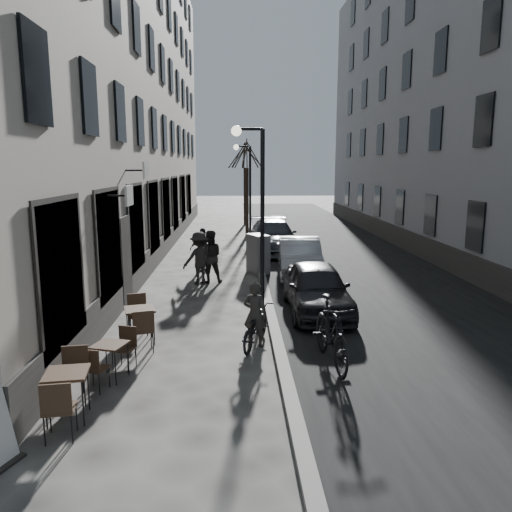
{
  "coord_description": "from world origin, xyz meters",
  "views": [
    {
      "loc": [
        -0.72,
        -7.66,
        4.04
      ],
      "look_at": [
        -0.23,
        4.67,
        1.8
      ],
      "focal_mm": 35.0,
      "sensor_mm": 36.0,
      "label": 1
    }
  ],
  "objects": [
    {
      "name": "bistro_set_c",
      "position": [
        -2.95,
        3.47,
        0.5
      ],
      "size": [
        0.88,
        1.69,
        0.97
      ],
      "rotation": [
        0.0,
        0.0,
        0.28
      ],
      "color": "#2F2115",
      "rests_on": "ground"
    },
    {
      "name": "bistro_set_a",
      "position": [
        -3.44,
        -0.08,
        0.49
      ],
      "size": [
        0.74,
        1.66,
        0.96
      ],
      "rotation": [
        0.0,
        0.0,
        0.13
      ],
      "color": "#2F2115",
      "rests_on": "ground"
    },
    {
      "name": "ground",
      "position": [
        0.0,
        0.0,
        0.0
      ],
      "size": [
        120.0,
        120.0,
        0.0
      ],
      "primitive_type": "plane",
      "color": "#34312F",
      "rests_on": "ground"
    },
    {
      "name": "bicycle",
      "position": [
        -0.31,
        3.14,
        0.46
      ],
      "size": [
        1.12,
        1.84,
        0.91
      ],
      "primitive_type": "imported",
      "rotation": [
        0.0,
        0.0,
        2.82
      ],
      "color": "black",
      "rests_on": "ground"
    },
    {
      "name": "pedestrian_near",
      "position": [
        -1.65,
        9.46,
        0.92
      ],
      "size": [
        0.96,
        0.79,
        1.84
      ],
      "primitive_type": "imported",
      "rotation": [
        0.0,
        0.0,
        3.25
      ],
      "color": "black",
      "rests_on": "ground"
    },
    {
      "name": "car_mid",
      "position": [
        1.6,
        10.35,
        0.7
      ],
      "size": [
        1.7,
        4.31,
        1.4
      ],
      "primitive_type": "imported",
      "rotation": [
        0.0,
        0.0,
        -0.05
      ],
      "color": "#9B9EA3",
      "rests_on": "ground"
    },
    {
      "name": "car_near",
      "position": [
        1.5,
        5.69,
        0.7
      ],
      "size": [
        1.65,
        4.09,
        1.39
      ],
      "primitive_type": "imported",
      "rotation": [
        0.0,
        0.0,
        0.0
      ],
      "color": "black",
      "rests_on": "ground"
    },
    {
      "name": "pedestrian_mid",
      "position": [
        -2.0,
        9.23,
        0.91
      ],
      "size": [
        1.35,
        1.13,
        1.82
      ],
      "primitive_type": "imported",
      "rotation": [
        0.0,
        0.0,
        3.61
      ],
      "color": "black",
      "rests_on": "ground"
    },
    {
      "name": "tree_far",
      "position": [
        -0.1,
        27.0,
        4.66
      ],
      "size": [
        2.4,
        2.4,
        5.7
      ],
      "color": "black",
      "rests_on": "ground"
    },
    {
      "name": "building_right",
      "position": [
        9.5,
        16.5,
        8.0
      ],
      "size": [
        4.0,
        35.0,
        16.0
      ],
      "primitive_type": "cube",
      "color": "gray",
      "rests_on": "ground"
    },
    {
      "name": "bistro_set_b",
      "position": [
        -3.14,
        1.46,
        0.43
      ],
      "size": [
        0.78,
        1.46,
        0.84
      ],
      "rotation": [
        0.0,
        0.0,
        -0.3
      ],
      "color": "#2F2115",
      "rests_on": "ground"
    },
    {
      "name": "streetlamp_near",
      "position": [
        -0.17,
        6.0,
        3.16
      ],
      "size": [
        0.9,
        0.28,
        5.09
      ],
      "color": "black",
      "rests_on": "ground"
    },
    {
      "name": "car_far",
      "position": [
        1.0,
        15.56,
        0.75
      ],
      "size": [
        2.21,
        5.23,
        1.51
      ],
      "primitive_type": "imported",
      "rotation": [
        0.0,
        0.0,
        0.02
      ],
      "color": "#33363C",
      "rests_on": "ground"
    },
    {
      "name": "cyclist_rider",
      "position": [
        -0.31,
        3.14,
        0.75
      ],
      "size": [
        0.63,
        0.51,
        1.49
      ],
      "primitive_type": "imported",
      "rotation": [
        0.0,
        0.0,
        2.82
      ],
      "color": "#292624",
      "rests_on": "ground"
    },
    {
      "name": "moped",
      "position": [
        1.2,
        2.0,
        0.69
      ],
      "size": [
        0.85,
        2.35,
        1.38
      ],
      "primitive_type": "imported",
      "rotation": [
        0.0,
        0.0,
        0.09
      ],
      "color": "black",
      "rests_on": "ground"
    },
    {
      "name": "utility_cabinet",
      "position": [
        0.1,
        10.93,
        0.74
      ],
      "size": [
        0.9,
        1.12,
        1.48
      ],
      "primitive_type": "cube",
      "rotation": [
        0.0,
        0.0,
        0.42
      ],
      "color": "slate",
      "rests_on": "ground"
    },
    {
      "name": "road",
      "position": [
        3.85,
        16.0,
        0.0
      ],
      "size": [
        7.3,
        60.0,
        0.0
      ],
      "primitive_type": "cube",
      "color": "black",
      "rests_on": "ground"
    },
    {
      "name": "building_left",
      "position": [
        -6.0,
        16.5,
        8.0
      ],
      "size": [
        4.0,
        35.0,
        16.0
      ],
      "primitive_type": "cube",
      "color": "#ADA391",
      "rests_on": "ground"
    },
    {
      "name": "tree_near",
      "position": [
        -0.1,
        21.0,
        4.66
      ],
      "size": [
        2.4,
        2.4,
        5.7
      ],
      "color": "black",
      "rests_on": "ground"
    },
    {
      "name": "pedestrian_far",
      "position": [
        -2.03,
        11.4,
        0.84
      ],
      "size": [
        0.99,
        0.43,
        1.68
      ],
      "primitive_type": "imported",
      "rotation": [
        0.0,
        0.0,
        0.02
      ],
      "color": "black",
      "rests_on": "ground"
    },
    {
      "name": "streetlamp_far",
      "position": [
        -0.17,
        18.0,
        3.16
      ],
      "size": [
        0.9,
        0.28,
        5.09
      ],
      "color": "black",
      "rests_on": "ground"
    },
    {
      "name": "kerb",
      "position": [
        0.2,
        16.0,
        0.06
      ],
      "size": [
        0.25,
        60.0,
        0.12
      ],
      "primitive_type": "cube",
      "color": "slate",
      "rests_on": "ground"
    }
  ]
}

